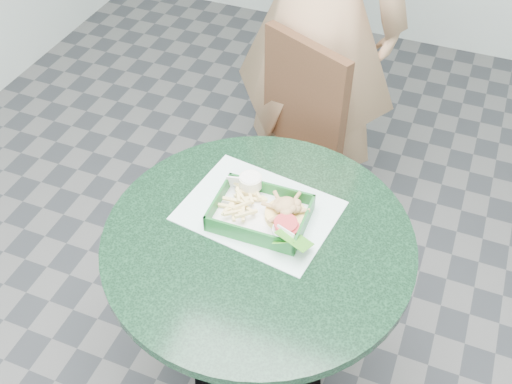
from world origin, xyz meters
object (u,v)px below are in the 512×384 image
at_px(cafe_table, 258,279).
at_px(food_basket, 260,221).
at_px(dining_chair, 294,150).
at_px(crab_sandwich, 285,214).
at_px(sauce_ramekin, 251,186).

relative_size(cafe_table, food_basket, 3.30).
relative_size(dining_chair, crab_sandwich, 8.36).
distance_m(food_basket, crab_sandwich, 0.08).
height_order(crab_sandwich, sauce_ramekin, crab_sandwich).
bearing_deg(food_basket, cafe_table, -73.41).
distance_m(cafe_table, dining_chair, 0.65).
xyz_separation_m(crab_sandwich, sauce_ramekin, (-0.12, 0.06, 0.00)).
xyz_separation_m(cafe_table, crab_sandwich, (0.05, 0.08, 0.22)).
height_order(food_basket, crab_sandwich, crab_sandwich).
bearing_deg(crab_sandwich, food_basket, -163.79).
relative_size(dining_chair, food_basket, 3.66).
xyz_separation_m(cafe_table, sauce_ramekin, (-0.08, 0.14, 0.22)).
bearing_deg(dining_chair, cafe_table, -55.25).
bearing_deg(cafe_table, sauce_ramekin, 118.82).
relative_size(cafe_table, crab_sandwich, 7.53).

